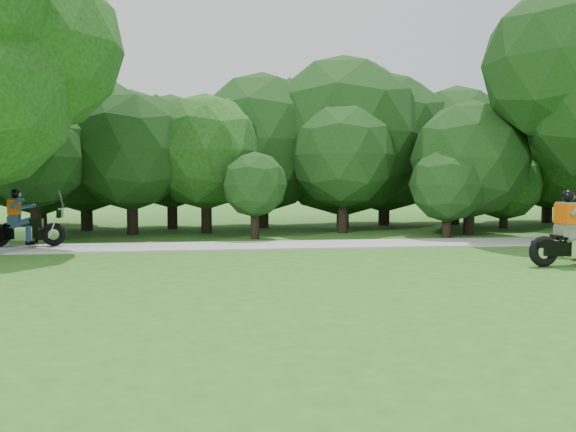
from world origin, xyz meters
name	(u,v)px	position (x,y,z in m)	size (l,w,h in m)	color
ground	(395,293)	(0.00, 0.00, 0.00)	(100.00, 100.00, 0.00)	#31621C
walkway	(320,244)	(0.00, 8.00, 0.03)	(60.00, 2.20, 0.06)	#A9A9A3
tree_line	(316,146)	(1.06, 14.77, 3.71)	(40.22, 12.03, 7.84)	black
chopper_motorcycle	(573,238)	(5.65, 2.78, 0.73)	(2.76, 0.75, 1.97)	black
touring_motorcycle	(20,226)	(-9.71, 8.37, 0.74)	(2.46, 0.85, 1.87)	black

